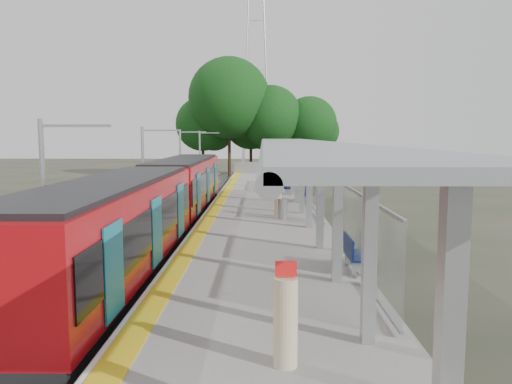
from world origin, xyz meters
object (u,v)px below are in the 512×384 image
bench_mid (306,193)px  info_pillar_near (286,321)px  bench_near (352,253)px  info_pillar_far (278,202)px  train (160,202)px  litter_bin (283,209)px  bench_far (287,186)px

bench_mid → info_pillar_near: (-2.22, -21.42, 0.27)m
bench_near → info_pillar_far: bearing=100.6°
train → info_pillar_far: 5.80m
bench_near → litter_bin: 9.23m
litter_bin → info_pillar_near: bearing=-92.1°
train → litter_bin: size_ratio=28.61×
train → litter_bin: 5.74m
info_pillar_near → litter_bin: (0.56, 15.15, -0.31)m
bench_mid → info_pillar_near: info_pillar_near is taller
bench_far → bench_near: bearing=-75.5°
info_pillar_far → litter_bin: info_pillar_far is taller
train → bench_near: size_ratio=18.28×
litter_bin → bench_far: bearing=85.9°
bench_near → info_pillar_near: bearing=-110.2°
bench_far → info_pillar_far: (-0.93, -9.57, 0.22)m
bench_mid → info_pillar_far: info_pillar_far is taller
info_pillar_near → info_pillar_far: 15.88m
train → bench_near: bearing=-46.0°
train → info_pillar_near: size_ratio=15.06×
litter_bin → info_pillar_far: bearing=105.1°
info_pillar_near → bench_near: bearing=70.0°
info_pillar_far → info_pillar_near: bearing=-90.5°
info_pillar_near → litter_bin: size_ratio=1.90×
bench_far → info_pillar_far: 9.62m
info_pillar_far → litter_bin: (0.20, -0.73, -0.23)m
bench_mid → info_pillar_far: (-1.86, -5.54, 0.19)m
bench_far → info_pillar_near: bearing=-81.2°
bench_near → bench_far: (-0.93, 19.37, -0.04)m
bench_mid → info_pillar_near: 21.53m
bench_near → litter_bin: (-1.66, 9.08, -0.06)m
bench_mid → bench_far: (-0.93, 4.03, -0.02)m
bench_near → info_pillar_far: size_ratio=0.92×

